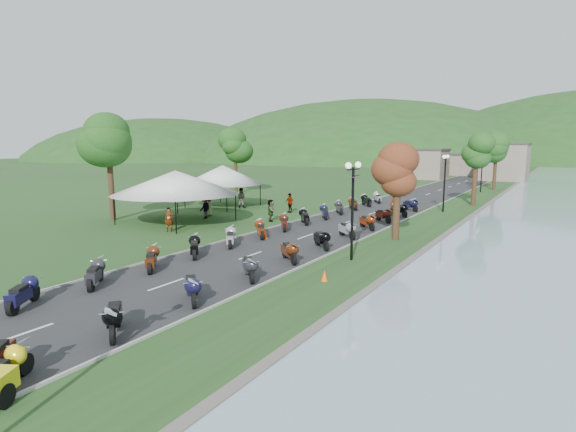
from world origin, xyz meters
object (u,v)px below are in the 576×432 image
Objects in this scene: vendor_tent_main at (176,197)px; pedestrian_a at (170,232)px; pedestrian_b at (241,208)px; pedestrian_c at (205,219)px; yellow_trike at (3,372)px.

vendor_tent_main is 3.81× the size of pedestrian_a.
vendor_tent_main reaches higher than pedestrian_b.
vendor_tent_main is 4.27m from pedestrian_a.
vendor_tent_main is 9.21m from pedestrian_b.
vendor_tent_main is at bearing 70.02° from pedestrian_b.
pedestrian_c is (-1.75, 5.50, 0.00)m from pedestrian_a.
yellow_trike reaches higher than pedestrian_c.
yellow_trike is at bearing -54.12° from vendor_tent_main.
pedestrian_a is 5.77m from pedestrian_c.
pedestrian_a is at bearing 8.76° from pedestrian_c.
vendor_tent_main is 3.27m from pedestrian_c.
pedestrian_b is at bearing -0.77° from yellow_trike.
pedestrian_b is at bearing 94.72° from vendor_tent_main.
vendor_tent_main is at bearing 7.55° from yellow_trike.
yellow_trike is 0.33× the size of vendor_tent_main.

